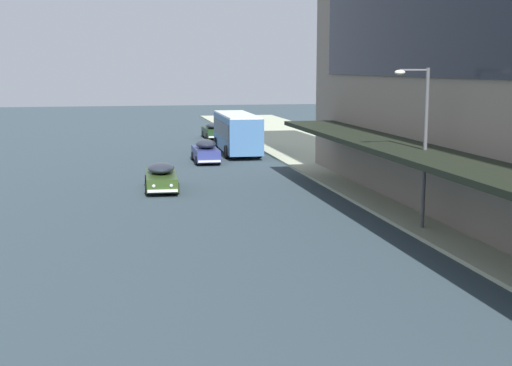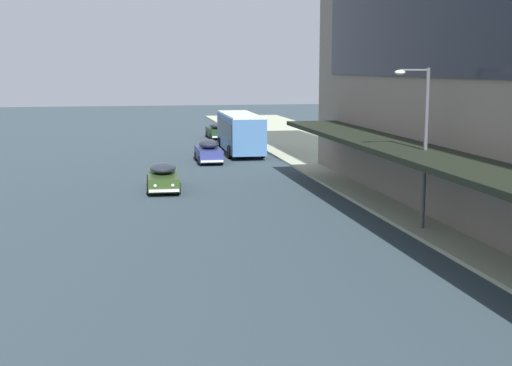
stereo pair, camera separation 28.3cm
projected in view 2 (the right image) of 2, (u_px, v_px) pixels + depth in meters
transit_bus_kerbside_front at (240, 131)px, 55.92m from camera, size 2.91×9.65×3.14m
sedan_second_near at (209, 151)px, 50.87m from camera, size 1.81×4.59×1.68m
sedan_trailing_mid at (217, 131)px, 67.97m from camera, size 1.80×4.67×1.53m
sedan_trailing_near at (163, 177)px, 39.59m from camera, size 1.94×5.03×1.49m
street_lamp at (422, 136)px, 28.97m from camera, size 1.50×0.28×6.58m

